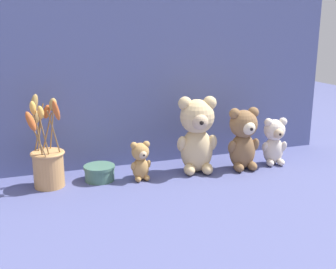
{
  "coord_description": "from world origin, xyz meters",
  "views": [
    {
      "loc": [
        -0.44,
        -1.24,
        0.49
      ],
      "look_at": [
        0.0,
        0.02,
        0.14
      ],
      "focal_mm": 45.0,
      "sensor_mm": 36.0,
      "label": 1
    }
  ],
  "objects_px": {
    "flower_vase": "(48,160)",
    "teddy_bear_tiny": "(141,160)",
    "teddy_bear_small": "(275,140)",
    "decorative_tin_tall": "(100,173)",
    "teddy_bear_large": "(197,133)",
    "teddy_bear_medium": "(243,137)"
  },
  "relations": [
    {
      "from": "teddy_bear_small",
      "to": "teddy_bear_medium",
      "type": "bearing_deg",
      "value": -176.77
    },
    {
      "from": "teddy_bear_medium",
      "to": "teddy_bear_small",
      "type": "xyz_separation_m",
      "value": [
        0.13,
        0.01,
        -0.02
      ]
    },
    {
      "from": "teddy_bear_medium",
      "to": "teddy_bear_small",
      "type": "distance_m",
      "value": 0.13
    },
    {
      "from": "teddy_bear_large",
      "to": "flower_vase",
      "type": "xyz_separation_m",
      "value": [
        -0.49,
        0.03,
        -0.05
      ]
    },
    {
      "from": "teddy_bear_medium",
      "to": "teddy_bear_large",
      "type": "bearing_deg",
      "value": 171.01
    },
    {
      "from": "flower_vase",
      "to": "decorative_tin_tall",
      "type": "distance_m",
      "value": 0.17
    },
    {
      "from": "teddy_bear_medium",
      "to": "flower_vase",
      "type": "bearing_deg",
      "value": 175.52
    },
    {
      "from": "teddy_bear_large",
      "to": "flower_vase",
      "type": "distance_m",
      "value": 0.49
    },
    {
      "from": "flower_vase",
      "to": "teddy_bear_small",
      "type": "bearing_deg",
      "value": -3.18
    },
    {
      "from": "teddy_bear_tiny",
      "to": "teddy_bear_medium",
      "type": "bearing_deg",
      "value": -1.93
    },
    {
      "from": "teddy_bear_small",
      "to": "decorative_tin_tall",
      "type": "relative_size",
      "value": 1.7
    },
    {
      "from": "flower_vase",
      "to": "teddy_bear_tiny",
      "type": "bearing_deg",
      "value": -7.69
    },
    {
      "from": "decorative_tin_tall",
      "to": "flower_vase",
      "type": "bearing_deg",
      "value": -179.71
    },
    {
      "from": "teddy_bear_large",
      "to": "teddy_bear_medium",
      "type": "bearing_deg",
      "value": -8.99
    },
    {
      "from": "flower_vase",
      "to": "decorative_tin_tall",
      "type": "height_order",
      "value": "flower_vase"
    },
    {
      "from": "teddy_bear_large",
      "to": "flower_vase",
      "type": "relative_size",
      "value": 0.91
    },
    {
      "from": "flower_vase",
      "to": "decorative_tin_tall",
      "type": "relative_size",
      "value": 2.85
    },
    {
      "from": "decorative_tin_tall",
      "to": "teddy_bear_small",
      "type": "bearing_deg",
      "value": -4.06
    },
    {
      "from": "teddy_bear_small",
      "to": "teddy_bear_large",
      "type": "bearing_deg",
      "value": 176.44
    },
    {
      "from": "decorative_tin_tall",
      "to": "teddy_bear_medium",
      "type": "bearing_deg",
      "value": -6.0
    },
    {
      "from": "teddy_bear_tiny",
      "to": "decorative_tin_tall",
      "type": "relative_size",
      "value": 1.28
    },
    {
      "from": "teddy_bear_large",
      "to": "teddy_bear_small",
      "type": "bearing_deg",
      "value": -3.56
    }
  ]
}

